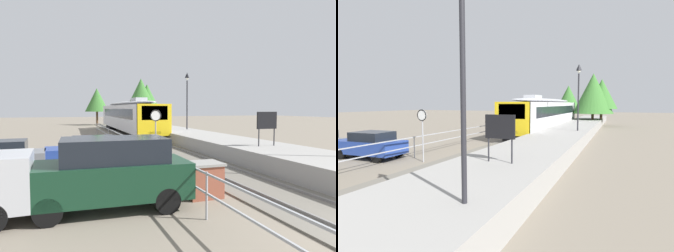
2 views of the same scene
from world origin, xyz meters
TOP-DOWN VIEW (x-y plane):
  - ground_plane at (-3.00, 22.00)m, footprint 160.00×160.00m
  - track_rails at (0.00, 22.00)m, footprint 3.20×60.00m
  - commuter_train at (0.00, 29.02)m, footprint 2.82×20.97m
  - station_platform at (3.25, 22.00)m, footprint 3.90×60.00m
  - platform_lamp_near_end at (4.30, 5.24)m, footprint 0.34×0.34m
  - platform_lamp_mid_platform at (4.30, 22.36)m, footprint 0.34×0.34m
  - platform_notice_board at (3.33, 9.27)m, footprint 1.20×0.08m
  - speed_limit_sign at (-2.13, 11.35)m, footprint 0.61×0.10m
  - carpark_fence at (-3.30, 12.00)m, footprint 0.06×36.06m
  - parked_hatchback_blue at (-5.54, 10.96)m, footprint 4.08×1.95m
  - tree_behind_carpark at (3.95, 38.80)m, footprint 5.43×5.43m
  - tree_behind_station_far at (-1.28, 49.36)m, footprint 4.05×4.05m
  - tree_distant_left at (5.03, 39.49)m, footprint 4.21×4.21m

SIDE VIEW (x-z plane):
  - ground_plane at x=-3.00m, z-range 0.00..0.00m
  - track_rails at x=0.00m, z-range -0.04..0.10m
  - station_platform at x=3.25m, z-range 0.00..0.90m
  - parked_hatchback_blue at x=-5.54m, z-range 0.03..1.56m
  - carpark_fence at x=-3.30m, z-range 0.28..1.53m
  - speed_limit_sign at x=-2.13m, z-range 0.72..3.53m
  - commuter_train at x=0.00m, z-range 0.28..4.02m
  - platform_notice_board at x=3.33m, z-range 1.29..3.09m
  - tree_behind_station_far at x=-1.28m, z-range 1.16..7.54m
  - tree_distant_left at x=5.03m, z-range 1.17..7.66m
  - tree_behind_carpark at x=3.95m, z-range 0.87..8.10m
  - platform_lamp_near_end at x=4.30m, z-range 1.95..7.30m
  - platform_lamp_mid_platform at x=4.30m, z-range 1.95..7.30m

